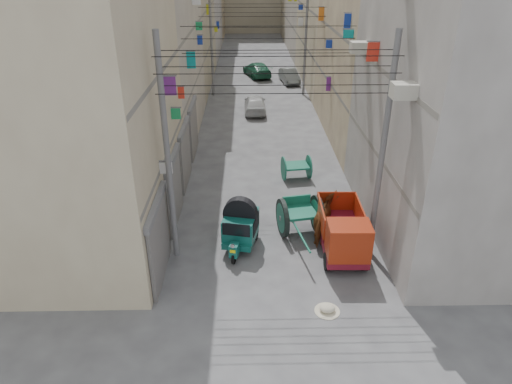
{
  "coord_description": "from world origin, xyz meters",
  "views": [
    {
      "loc": [
        -0.93,
        -8.1,
        9.88
      ],
      "look_at": [
        -0.64,
        6.5,
        2.33
      ],
      "focal_mm": 32.0,
      "sensor_mm": 36.0,
      "label": 1
    }
  ],
  "objects_px": {
    "distant_car_white": "(255,104)",
    "mini_truck": "(344,237)",
    "tonga_cart": "(300,215)",
    "distant_car_green": "(257,69)",
    "auto_rickshaw": "(241,225)",
    "feed_sack": "(327,308)",
    "distant_car_grey": "(289,76)",
    "second_cart": "(296,167)",
    "horse": "(327,219)"
  },
  "relations": [
    {
      "from": "second_cart",
      "to": "distant_car_grey",
      "type": "xyz_separation_m",
      "value": [
        1.32,
        19.52,
        -0.04
      ]
    },
    {
      "from": "distant_car_grey",
      "to": "distant_car_green",
      "type": "relative_size",
      "value": 0.82
    },
    {
      "from": "feed_sack",
      "to": "second_cart",
      "type": "bearing_deg",
      "value": 90.25
    },
    {
      "from": "auto_rickshaw",
      "to": "mini_truck",
      "type": "distance_m",
      "value": 3.82
    },
    {
      "from": "second_cart",
      "to": "feed_sack",
      "type": "height_order",
      "value": "second_cart"
    },
    {
      "from": "feed_sack",
      "to": "horse",
      "type": "relative_size",
      "value": 0.25
    },
    {
      "from": "feed_sack",
      "to": "distant_car_white",
      "type": "xyz_separation_m",
      "value": [
        -1.88,
        20.63,
        0.5
      ]
    },
    {
      "from": "auto_rickshaw",
      "to": "feed_sack",
      "type": "distance_m",
      "value": 4.68
    },
    {
      "from": "tonga_cart",
      "to": "horse",
      "type": "xyz_separation_m",
      "value": [
        1.0,
        -0.42,
        0.06
      ]
    },
    {
      "from": "distant_car_grey",
      "to": "distant_car_green",
      "type": "xyz_separation_m",
      "value": [
        -2.77,
        2.44,
        0.04
      ]
    },
    {
      "from": "tonga_cart",
      "to": "distant_car_white",
      "type": "height_order",
      "value": "tonga_cart"
    },
    {
      "from": "tonga_cart",
      "to": "distant_car_white",
      "type": "relative_size",
      "value": 0.97
    },
    {
      "from": "distant_car_white",
      "to": "auto_rickshaw",
      "type": "bearing_deg",
      "value": 86.37
    },
    {
      "from": "mini_truck",
      "to": "horse",
      "type": "height_order",
      "value": "mini_truck"
    },
    {
      "from": "mini_truck",
      "to": "distant_car_green",
      "type": "relative_size",
      "value": 0.77
    },
    {
      "from": "feed_sack",
      "to": "horse",
      "type": "bearing_deg",
      "value": 81.82
    },
    {
      "from": "mini_truck",
      "to": "distant_car_white",
      "type": "height_order",
      "value": "mini_truck"
    },
    {
      "from": "auto_rickshaw",
      "to": "distant_car_grey",
      "type": "xyz_separation_m",
      "value": [
        4.02,
        25.44,
        -0.33
      ]
    },
    {
      "from": "second_cart",
      "to": "distant_car_green",
      "type": "height_order",
      "value": "distant_car_green"
    },
    {
      "from": "horse",
      "to": "auto_rickshaw",
      "type": "bearing_deg",
      "value": 25.41
    },
    {
      "from": "distant_car_green",
      "to": "distant_car_white",
      "type": "bearing_deg",
      "value": 71.9
    },
    {
      "from": "auto_rickshaw",
      "to": "distant_car_green",
      "type": "distance_m",
      "value": 27.91
    },
    {
      "from": "second_cart",
      "to": "distant_car_white",
      "type": "distance_m",
      "value": 11.15
    },
    {
      "from": "tonga_cart",
      "to": "auto_rickshaw",
      "type": "bearing_deg",
      "value": -170.26
    },
    {
      "from": "horse",
      "to": "distant_car_white",
      "type": "relative_size",
      "value": 0.55
    },
    {
      "from": "tonga_cart",
      "to": "distant_car_green",
      "type": "bearing_deg",
      "value": 81.4
    },
    {
      "from": "horse",
      "to": "distant_car_green",
      "type": "relative_size",
      "value": 0.46
    },
    {
      "from": "mini_truck",
      "to": "tonga_cart",
      "type": "bearing_deg",
      "value": 129.77
    },
    {
      "from": "second_cart",
      "to": "distant_car_white",
      "type": "xyz_separation_m",
      "value": [
        -1.84,
        11.0,
        -0.01
      ]
    },
    {
      "from": "auto_rickshaw",
      "to": "mini_truck",
      "type": "xyz_separation_m",
      "value": [
        3.73,
        -0.86,
        -0.02
      ]
    },
    {
      "from": "second_cart",
      "to": "horse",
      "type": "relative_size",
      "value": 0.74
    },
    {
      "from": "auto_rickshaw",
      "to": "tonga_cart",
      "type": "relative_size",
      "value": 0.65
    },
    {
      "from": "tonga_cart",
      "to": "mini_truck",
      "type": "bearing_deg",
      "value": -62.39
    },
    {
      "from": "auto_rickshaw",
      "to": "distant_car_green",
      "type": "bearing_deg",
      "value": 99.39
    },
    {
      "from": "distant_car_white",
      "to": "distant_car_grey",
      "type": "height_order",
      "value": "distant_car_white"
    },
    {
      "from": "feed_sack",
      "to": "distant_car_green",
      "type": "bearing_deg",
      "value": 92.7
    },
    {
      "from": "horse",
      "to": "distant_car_grey",
      "type": "bearing_deg",
      "value": -74.11
    },
    {
      "from": "distant_car_green",
      "to": "mini_truck",
      "type": "bearing_deg",
      "value": 78.87
    },
    {
      "from": "mini_truck",
      "to": "horse",
      "type": "bearing_deg",
      "value": 107.62
    },
    {
      "from": "second_cart",
      "to": "horse",
      "type": "distance_m",
      "value": 5.49
    },
    {
      "from": "distant_car_white",
      "to": "distant_car_grey",
      "type": "xyz_separation_m",
      "value": [
        3.16,
        8.52,
        -0.04
      ]
    },
    {
      "from": "distant_car_white",
      "to": "distant_car_green",
      "type": "bearing_deg",
      "value": -92.77
    },
    {
      "from": "horse",
      "to": "distant_car_green",
      "type": "distance_m",
      "value": 27.5
    },
    {
      "from": "distant_car_grey",
      "to": "feed_sack",
      "type": "bearing_deg",
      "value": -100.6
    },
    {
      "from": "mini_truck",
      "to": "horse",
      "type": "xyz_separation_m",
      "value": [
        -0.39,
        1.32,
        -0.05
      ]
    },
    {
      "from": "second_cart",
      "to": "distant_car_green",
      "type": "relative_size",
      "value": 0.34
    },
    {
      "from": "horse",
      "to": "mini_truck",
      "type": "bearing_deg",
      "value": 123.83
    },
    {
      "from": "horse",
      "to": "distant_car_white",
      "type": "bearing_deg",
      "value": -63.97
    },
    {
      "from": "auto_rickshaw",
      "to": "distant_car_white",
      "type": "bearing_deg",
      "value": 99.05
    },
    {
      "from": "distant_car_white",
      "to": "mini_truck",
      "type": "bearing_deg",
      "value": 98.44
    }
  ]
}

